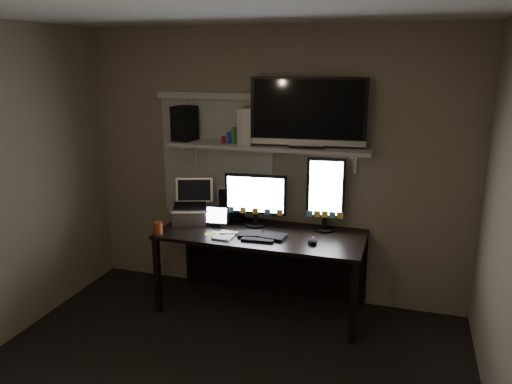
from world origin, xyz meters
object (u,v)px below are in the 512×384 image
at_px(mouse, 313,241).
at_px(tablet, 217,216).
at_px(game_console, 247,126).
at_px(speaker, 185,123).
at_px(desk, 265,247).
at_px(keyboard, 261,235).
at_px(monitor_landscape, 256,200).
at_px(monitor_portrait, 326,194).
at_px(laptop, 189,202).
at_px(cup, 158,228).
at_px(tv, 308,113).

bearing_deg(mouse, tablet, 153.21).
relative_size(mouse, tablet, 0.54).
xyz_separation_m(game_console, speaker, (-0.61, 0.01, -0.00)).
distance_m(desk, keyboard, 0.29).
distance_m(monitor_landscape, tablet, 0.38).
bearing_deg(mouse, monitor_portrait, 67.82).
bearing_deg(keyboard, game_console, 122.68).
height_order(monitor_landscape, mouse, monitor_landscape).
relative_size(laptop, game_console, 1.23).
height_order(keyboard, speaker, speaker).
height_order(monitor_landscape, tablet, monitor_landscape).
xyz_separation_m(desk, cup, (-0.85, -0.41, 0.23)).
distance_m(mouse, cup, 1.35).
xyz_separation_m(monitor_portrait, tablet, (-0.95, -0.19, -0.24)).
bearing_deg(keyboard, tv, 37.18).
relative_size(monitor_landscape, tv, 0.58).
xyz_separation_m(tablet, laptop, (-0.28, 0.03, 0.10)).
relative_size(monitor_portrait, laptop, 1.71).
relative_size(tablet, speaker, 0.72).
bearing_deg(keyboard, tablet, 158.42).
height_order(mouse, tablet, tablet).
distance_m(monitor_landscape, speaker, 0.96).
relative_size(desk, mouse, 14.93).
bearing_deg(desk, monitor_landscape, 156.89).
distance_m(monitor_portrait, cup, 1.49).
relative_size(keyboard, cup, 3.92).
distance_m(monitor_landscape, tv, 0.92).
bearing_deg(monitor_portrait, cup, -164.79).
xyz_separation_m(tablet, game_console, (0.24, 0.15, 0.81)).
height_order(keyboard, laptop, laptop).
distance_m(tv, game_console, 0.56).
distance_m(cup, speaker, 0.99).
bearing_deg(mouse, tv, 95.98).
xyz_separation_m(tablet, tv, (0.78, 0.15, 0.94)).
relative_size(mouse, speaker, 0.38).
distance_m(desk, mouse, 0.57).
distance_m(desk, speaker, 1.35).
distance_m(keyboard, cup, 0.90).
bearing_deg(monitor_portrait, tv, -170.92).
distance_m(mouse, tv, 1.08).
height_order(desk, laptop, laptop).
height_order(mouse, tv, tv).
relative_size(laptop, cup, 3.63).
relative_size(keyboard, tablet, 1.89).
bearing_deg(cup, laptop, 69.46).
distance_m(tablet, speaker, 0.90).
bearing_deg(keyboard, laptop, 162.70).
bearing_deg(game_console, tablet, -161.58).
bearing_deg(monitor_landscape, laptop, -176.59).
bearing_deg(tv, tablet, -175.03).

